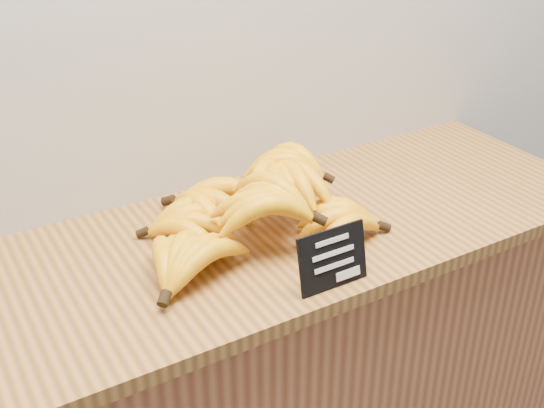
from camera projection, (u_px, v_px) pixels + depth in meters
The scene contains 4 objects.
counter at pixel (261, 406), 1.61m from camera, with size 1.48×0.50×0.90m, color #9D5832.
counter_top at pixel (260, 239), 1.39m from camera, with size 1.56×0.54×0.03m, color olive.
chalkboard_sign at pixel (333, 259), 1.20m from camera, with size 0.14×0.01×0.11m, color black.
banana_pile at pixel (251, 208), 1.35m from camera, with size 0.54×0.45×0.13m.
Camera 1 is at (-0.53, 1.72, 1.64)m, focal length 45.00 mm.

